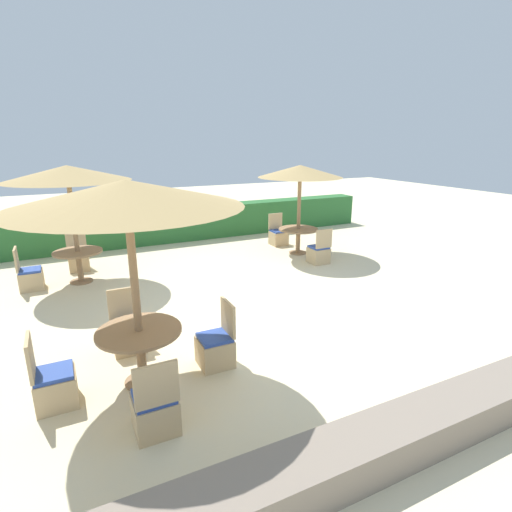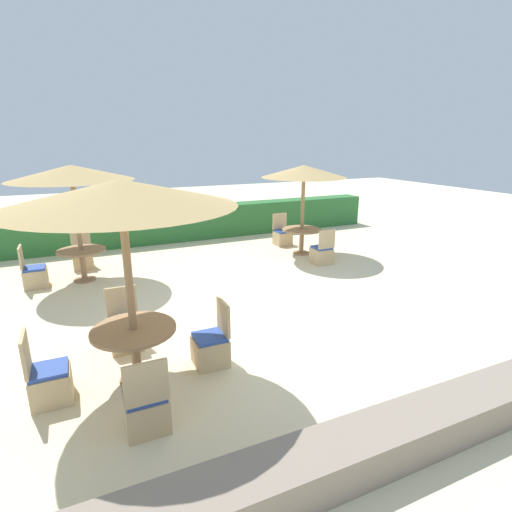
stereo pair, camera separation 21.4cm
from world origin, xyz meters
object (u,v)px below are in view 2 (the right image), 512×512
(parasol_back_left, at_px, (71,173))
(parasol_front_left, at_px, (121,194))
(patio_chair_back_left_north, at_px, (83,258))
(patio_chair_back_right_north, at_px, (282,236))
(patio_chair_back_left_west, at_px, (34,275))
(parasol_back_right, at_px, (304,172))
(round_table_back_right, at_px, (302,234))
(round_table_back_left, at_px, (82,256))
(patio_chair_back_right_south, at_px, (322,254))
(round_table_front_left, at_px, (135,340))
(patio_chair_front_left_west, at_px, (49,382))
(patio_chair_front_left_north, at_px, (125,332))
(patio_chair_front_left_east, at_px, (211,347))
(patio_chair_front_left_south, at_px, (146,408))

(parasol_back_left, distance_m, parasol_front_left, 4.55)
(patio_chair_back_left_north, xyz_separation_m, patio_chair_back_right_north, (5.56, -0.01, 0.00))
(patio_chair_back_left_west, height_order, parasol_back_right, parasol_back_right)
(round_table_back_right, bearing_deg, parasol_back_right, 0.00)
(round_table_back_right, bearing_deg, parasol_front_left, -139.36)
(parasol_back_left, relative_size, round_table_back_left, 2.47)
(parasol_front_left, bearing_deg, patio_chair_back_left_west, 108.28)
(patio_chair_back_left_north, xyz_separation_m, patio_chair_back_right_south, (5.59, -2.10, 0.00))
(round_table_front_left, distance_m, patio_chair_front_left_west, 1.09)
(patio_chair_back_left_north, relative_size, patio_chair_back_right_north, 1.00)
(parasol_front_left, xyz_separation_m, round_table_front_left, (-0.00, 0.00, -1.88))
(parasol_back_right, distance_m, parasol_front_left, 6.74)
(parasol_back_left, xyz_separation_m, patio_chair_front_left_west, (-0.53, -4.53, -2.13))
(patio_chair_front_left_north, bearing_deg, round_table_back_left, -82.36)
(patio_chair_front_left_north, bearing_deg, parasol_back_left, -82.36)
(patio_chair_back_right_north, bearing_deg, round_table_back_right, 91.89)
(round_table_front_left, bearing_deg, patio_chair_back_right_north, 47.06)
(parasol_back_right, xyz_separation_m, round_table_front_left, (-5.11, -4.38, -1.65))
(round_table_back_left, distance_m, patio_chair_back_right_south, 5.73)
(patio_chair_back_right_south, bearing_deg, patio_chair_front_left_east, -140.40)
(patio_chair_front_left_east, height_order, patio_chair_front_left_west, same)
(parasol_back_right, relative_size, patio_chair_front_left_east, 2.61)
(parasol_back_right, bearing_deg, round_table_back_left, 178.61)
(round_table_back_right, height_order, patio_chair_front_left_north, patio_chair_front_left_north)
(round_table_back_right, relative_size, patio_chair_front_left_north, 1.17)
(patio_chair_back_right_south, relative_size, patio_chair_front_left_east, 1.00)
(patio_chair_back_right_south, relative_size, parasol_front_left, 0.34)
(parasol_back_right, distance_m, round_table_front_left, 6.93)
(round_table_back_left, bearing_deg, round_table_back_right, -1.39)
(parasol_front_left, bearing_deg, patio_chair_front_left_south, -92.69)
(round_table_front_left, xyz_separation_m, patio_chair_front_left_west, (-1.04, -0.01, -0.34))
(patio_chair_back_left_west, relative_size, round_table_back_right, 0.86)
(parasol_front_left, height_order, patio_chair_front_left_east, parasol_front_left)
(patio_chair_back_right_south, bearing_deg, parasol_front_left, -146.66)
(round_table_back_left, height_order, patio_chair_back_left_north, patio_chair_back_left_north)
(round_table_back_right, height_order, patio_chair_front_left_west, patio_chair_front_left_west)
(patio_chair_back_left_north, distance_m, patio_chair_front_left_west, 5.50)
(patio_chair_back_left_west, height_order, patio_chair_back_right_north, same)
(patio_chair_front_left_west, bearing_deg, patio_chair_back_left_north, 174.29)
(patio_chair_back_right_south, height_order, parasol_front_left, parasol_front_left)
(patio_chair_front_left_south, height_order, patio_chair_front_left_west, same)
(patio_chair_back_left_north, distance_m, patio_chair_front_left_south, 6.47)
(parasol_front_left, distance_m, patio_chair_front_left_west, 2.45)
(patio_chair_back_left_north, xyz_separation_m, parasol_back_right, (5.60, -1.08, 1.99))
(round_table_front_left, bearing_deg, patio_chair_back_left_west, 108.28)
(patio_chair_back_right_north, height_order, round_table_front_left, patio_chair_back_right_north)
(patio_chair_back_left_north, relative_size, patio_chair_front_left_south, 1.00)
(patio_chair_front_left_south, xyz_separation_m, patio_chair_front_left_east, (1.07, 0.98, 0.00))
(round_table_back_left, distance_m, patio_chair_front_left_south, 5.54)
(parasol_back_right, height_order, patio_chair_front_left_west, parasol_back_right)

